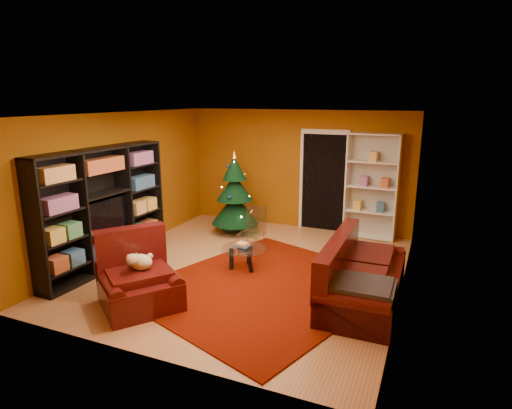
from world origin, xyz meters
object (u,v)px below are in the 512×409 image
at_px(rug, 265,286).
at_px(christmas_tree, 235,194).
at_px(dog, 141,262).
at_px(gift_box_teal, 231,224).
at_px(sofa, 365,270).
at_px(armchair, 139,278).
at_px(coffee_table, 244,258).
at_px(gift_box_green, 249,227).
at_px(gift_box_red, 245,219).
at_px(acrylic_chair, 252,234).
at_px(media_unit, 103,209).
at_px(white_bookshelf, 372,187).

bearing_deg(rug, christmas_tree, 125.16).
relative_size(rug, dog, 8.87).
relative_size(gift_box_teal, sofa, 0.13).
height_order(gift_box_teal, dog, dog).
bearing_deg(christmas_tree, armchair, -86.03).
bearing_deg(coffee_table, gift_box_green, 111.63).
relative_size(armchair, dog, 2.73).
relative_size(gift_box_red, dog, 0.49).
bearing_deg(armchair, sofa, -26.71).
distance_m(armchair, dog, 0.22).
relative_size(rug, acrylic_chair, 4.33).
height_order(gift_box_red, acrylic_chair, acrylic_chair).
relative_size(gift_box_teal, coffee_table, 0.36).
xyz_separation_m(gift_box_red, acrylic_chair, (0.97, -1.85, 0.31)).
height_order(gift_box_green, gift_box_red, gift_box_green).
bearing_deg(gift_box_teal, acrylic_chair, -49.42).
relative_size(gift_box_teal, acrylic_chair, 0.34).
xyz_separation_m(media_unit, gift_box_teal, (1.05, 2.68, -0.89)).
relative_size(gift_box_green, dog, 0.70).
bearing_deg(christmas_tree, white_bookshelf, 16.58).
xyz_separation_m(gift_box_green, acrylic_chair, (0.58, -1.17, 0.27)).
xyz_separation_m(rug, dog, (-1.38, -1.19, 0.63)).
bearing_deg(dog, gift_box_green, 36.37).
distance_m(gift_box_green, acrylic_chair, 1.34).
xyz_separation_m(rug, gift_box_red, (-1.72, 3.06, 0.09)).
relative_size(white_bookshelf, armchair, 2.03).
bearing_deg(coffee_table, rug, -40.74).
xyz_separation_m(media_unit, christmas_tree, (1.20, 2.59, -0.16)).
relative_size(white_bookshelf, dog, 5.56).
height_order(gift_box_green, sofa, sofa).
bearing_deg(rug, gift_box_red, 119.34).
relative_size(media_unit, coffee_table, 3.53).
height_order(gift_box_teal, armchair, armchair).
bearing_deg(rug, armchair, -137.45).
distance_m(media_unit, dog, 1.74).
height_order(gift_box_green, acrylic_chair, acrylic_chair).
xyz_separation_m(rug, acrylic_chair, (-0.75, 1.21, 0.40)).
bearing_deg(sofa, white_bookshelf, 6.88).
height_order(gift_box_green, white_bookshelf, white_bookshelf).
bearing_deg(gift_box_red, gift_box_teal, -93.76).
bearing_deg(acrylic_chair, christmas_tree, 131.51).
height_order(gift_box_teal, sofa, sofa).
distance_m(armchair, acrylic_chair, 2.54).
height_order(gift_box_red, dog, dog).
distance_m(gift_box_red, acrylic_chair, 2.12).
height_order(sofa, coffee_table, sofa).
xyz_separation_m(coffee_table, acrylic_chair, (-0.16, 0.70, 0.21)).
xyz_separation_m(rug, armchair, (-1.37, -1.26, 0.42)).
distance_m(gift_box_green, coffee_table, 2.01).
relative_size(media_unit, gift_box_green, 9.57).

